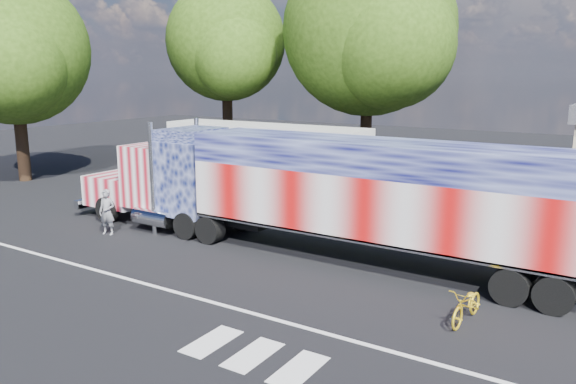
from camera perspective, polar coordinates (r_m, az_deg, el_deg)
The scene contains 9 objects.
ground at distance 18.88m, azimuth -4.91°, elevation -7.25°, with size 100.00×100.00×0.00m, color black.
lane_markings at distance 15.16m, azimuth -8.43°, elevation -12.29°, with size 30.00×2.67×0.01m.
semi_truck at distance 19.42m, azimuth 2.46°, elevation 0.26°, with size 20.65×3.26×4.40m.
coach_bus at distance 30.82m, azimuth -2.43°, elevation 3.74°, with size 11.96×2.78×3.48m.
woman at distance 23.01m, azimuth -17.91°, elevation -1.95°, with size 0.65×0.43×1.80m, color slate.
bicycle at distance 15.15m, azimuth 17.74°, elevation -10.86°, with size 0.62×1.78×0.94m, color gold.
tree_w_a at distance 36.05m, azimuth -26.10°, elevation 12.78°, with size 8.87×8.45×11.73m.
tree_n_mid at distance 35.13m, azimuth 8.43°, elevation 15.96°, with size 10.85×10.33×13.95m.
tree_nw_a at distance 39.13m, azimuth -6.21°, elevation 14.92°, with size 8.40×8.00×12.33m.
Camera 1 is at (10.85, -14.16, 6.19)m, focal length 35.00 mm.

